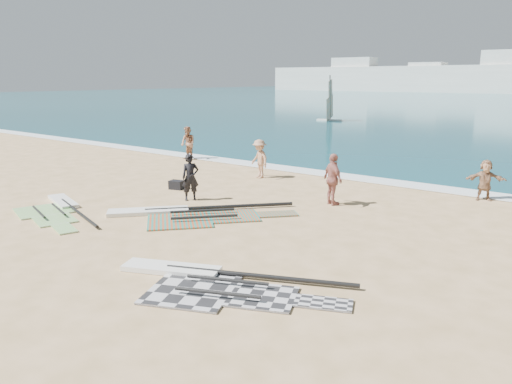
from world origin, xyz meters
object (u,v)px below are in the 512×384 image
Objects in this scene: rig_orange at (187,214)px; beachgoer_left at (188,143)px; beachgoer_mid at (259,159)px; beachgoer_right at (485,180)px; rig_green at (58,209)px; rig_grey at (209,281)px; beachgoer_back at (333,179)px; gear_bag_near at (177,185)px; person_wetsuit at (190,177)px.

beachgoer_left is (-8.09, 8.05, 0.85)m from rig_orange.
beachgoer_left is at bearing -174.65° from beachgoer_mid.
rig_orange is 11.44m from beachgoer_left.
beachgoer_mid is at bearing 165.25° from beachgoer_right.
rig_orange reaches higher than rig_green.
beachgoer_back is at bearing 76.17° from rig_grey.
beachgoer_left is 1.21× the size of beachgoer_right.
rig_orange is 5.19m from beachgoer_back.
rig_grey is 9.69m from gear_bag_near.
beachgoer_left reaches higher than rig_grey.
person_wetsuit is at bearing -63.14° from beachgoer_mid.
rig_orange is at bearing 116.78° from rig_grey.
rig_grey is 7.75m from person_wetsuit.
person_wetsuit is at bearing 83.19° from rig_orange.
person_wetsuit is 0.93× the size of beachgoer_back.
rig_grey reaches higher than rig_green.
gear_bag_near is 0.30× the size of beachgoer_left.
rig_grey is 17.05m from beachgoer_left.
rig_green is 4.48m from rig_orange.
rig_grey is 1.03× the size of rig_orange.
beachgoer_back reaches higher than person_wetsuit.
rig_grey is 2.99× the size of beachgoer_back.
beachgoer_left reaches higher than beachgoer_right.
rig_orange is 4.06m from gear_bag_near.
gear_bag_near is at bearing -176.72° from beachgoer_right.
rig_grey is 11.87m from beachgoer_mid.
gear_bag_near is at bearing 117.27° from rig_grey.
beachgoer_back is 5.68m from beachgoer_right.
beachgoer_back is at bearing -4.62° from beachgoer_mid.
person_wetsuit is at bearing -36.96° from beachgoer_left.
person_wetsuit is 9.32m from beachgoer_left.
beachgoer_mid is at bearing 58.51° from rig_orange.
gear_bag_near is 0.32× the size of beachgoer_mid.
beachgoer_right reaches higher than rig_orange.
person_wetsuit reaches higher than beachgoer_right.
person_wetsuit reaches higher than rig_grey.
beachgoer_right is (15.14, 0.08, -0.16)m from beachgoer_left.
rig_grey is at bearing 129.38° from beachgoer_back.
beachgoer_mid reaches higher than rig_grey.
beachgoer_left is at bearing 131.73° from gear_bag_near.
beachgoer_back is at bearing 60.36° from rig_green.
rig_green is 8.93m from beachgoer_mid.
beachgoer_left is 11.78m from beachgoer_back.
beachgoer_back is (6.19, 1.60, 0.74)m from gear_bag_near.
gear_bag_near is 11.66m from beachgoer_right.
beachgoer_right reaches higher than rig_grey.
beachgoer_back is (-1.31, 7.74, 0.86)m from rig_grey.
rig_green is 4.84m from gear_bag_near.
rig_orange is 3.08× the size of beachgoer_mid.
rig_orange reaches higher than rig_grey.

